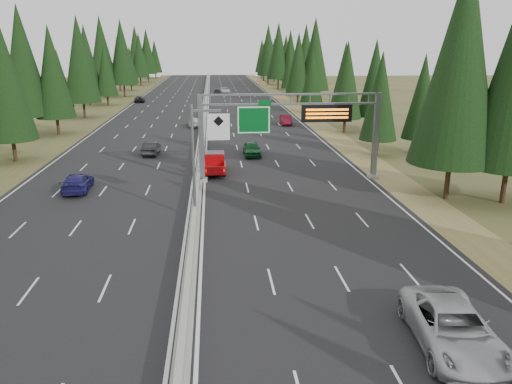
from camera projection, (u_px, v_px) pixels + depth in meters
road at (205, 116)px, 88.28m from camera, size 32.00×260.00×0.08m
shoulder_right at (304, 115)px, 89.75m from camera, size 3.60×260.00×0.06m
shoulder_left at (102, 117)px, 86.80m from camera, size 3.60×260.00×0.06m
median_barrier at (205, 113)px, 88.17m from camera, size 0.70×260.00×0.85m
sign_gantry at (297, 123)px, 44.41m from camera, size 16.75×0.98×7.80m
hov_sign_pole at (202, 154)px, 34.39m from camera, size 2.80×0.50×8.00m
tree_row_right at (336, 63)px, 83.38m from camera, size 12.08×240.37×18.82m
tree_row_left at (44, 64)px, 69.88m from camera, size 11.88×239.24×18.80m
silver_minivan at (453, 328)px, 20.08m from camera, size 3.50×6.62×1.77m
red_pickup at (215, 161)px, 48.60m from camera, size 1.97×5.51×1.80m
car_ahead_green at (252, 149)px, 55.67m from camera, size 1.85×4.53×1.54m
car_ahead_dkred at (286, 120)px, 77.64m from camera, size 1.71×4.54×1.48m
car_ahead_dkgrey at (257, 110)px, 89.56m from camera, size 2.23×4.94×1.41m
car_ahead_white at (225, 90)px, 130.62m from camera, size 2.62×5.00×1.34m
car_ahead_far at (217, 92)px, 124.91m from camera, size 2.03×4.56×1.53m
car_onc_near at (151, 148)px, 56.22m from camera, size 1.81×4.47×1.44m
car_onc_blue at (77, 182)px, 42.07m from camera, size 2.36×5.20×1.47m
car_onc_white at (194, 122)px, 75.72m from camera, size 2.19×4.52×1.49m
car_onc_far at (140, 99)px, 109.20m from camera, size 2.56×4.78×1.28m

